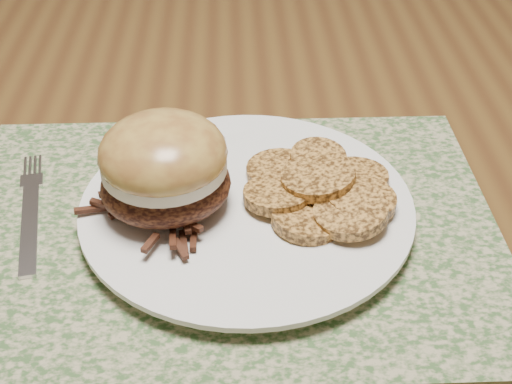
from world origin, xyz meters
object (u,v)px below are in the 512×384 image
at_px(dinner_plate, 247,209).
at_px(pork_sandwich, 164,167).
at_px(fork, 30,210).
at_px(dining_table, 177,142).

bearing_deg(dinner_plate, pork_sandwich, -178.25).
bearing_deg(fork, pork_sandwich, -18.23).
relative_size(dinner_plate, pork_sandwich, 2.05).
bearing_deg(dinner_plate, dining_table, 107.45).
bearing_deg(pork_sandwich, fork, 157.92).
distance_m(dinner_plate, fork, 0.18).
height_order(dining_table, pork_sandwich, pork_sandwich).
bearing_deg(dining_table, pork_sandwich, -87.23).
xyz_separation_m(dinner_plate, pork_sandwich, (-0.07, -0.00, 0.05)).
xyz_separation_m(dining_table, pork_sandwich, (0.01, -0.25, 0.14)).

